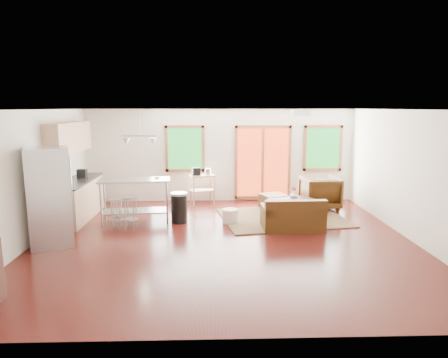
{
  "coord_description": "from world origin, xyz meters",
  "views": [
    {
      "loc": [
        -0.25,
        -7.71,
        2.64
      ],
      "look_at": [
        0.0,
        0.3,
        1.2
      ],
      "focal_mm": 32.0,
      "sensor_mm": 36.0,
      "label": 1
    }
  ],
  "objects_px": {
    "rug": "(282,218)",
    "coffee_table": "(292,202)",
    "refrigerator": "(50,197)",
    "kitchen_cart": "(201,179)",
    "armchair": "(320,191)",
    "loveseat": "(293,217)",
    "ottoman": "(274,202)",
    "island": "(135,193)"
  },
  "relations": [
    {
      "from": "rug",
      "to": "coffee_table",
      "type": "bearing_deg",
      "value": 22.87
    },
    {
      "from": "refrigerator",
      "to": "kitchen_cart",
      "type": "xyz_separation_m",
      "value": [
        2.81,
        3.27,
        -0.25
      ]
    },
    {
      "from": "refrigerator",
      "to": "coffee_table",
      "type": "bearing_deg",
      "value": -0.41
    },
    {
      "from": "armchair",
      "to": "kitchen_cart",
      "type": "bearing_deg",
      "value": -16.22
    },
    {
      "from": "loveseat",
      "to": "armchair",
      "type": "height_order",
      "value": "armchair"
    },
    {
      "from": "refrigerator",
      "to": "kitchen_cart",
      "type": "relative_size",
      "value": 1.86
    },
    {
      "from": "rug",
      "to": "loveseat",
      "type": "xyz_separation_m",
      "value": [
        0.07,
        -0.87,
        0.26
      ]
    },
    {
      "from": "coffee_table",
      "to": "rug",
      "type": "bearing_deg",
      "value": -157.13
    },
    {
      "from": "coffee_table",
      "to": "ottoman",
      "type": "xyz_separation_m",
      "value": [
        -0.33,
        0.77,
        -0.18
      ]
    },
    {
      "from": "kitchen_cart",
      "to": "armchair",
      "type": "bearing_deg",
      "value": -11.65
    },
    {
      "from": "loveseat",
      "to": "refrigerator",
      "type": "relative_size",
      "value": 0.71
    },
    {
      "from": "rug",
      "to": "armchair",
      "type": "distance_m",
      "value": 1.52
    },
    {
      "from": "ottoman",
      "to": "refrigerator",
      "type": "xyz_separation_m",
      "value": [
        -4.71,
        -2.6,
        0.75
      ]
    },
    {
      "from": "loveseat",
      "to": "kitchen_cart",
      "type": "relative_size",
      "value": 1.32
    },
    {
      "from": "kitchen_cart",
      "to": "rug",
      "type": "bearing_deg",
      "value": -37.77
    },
    {
      "from": "rug",
      "to": "loveseat",
      "type": "bearing_deg",
      "value": -85.75
    },
    {
      "from": "coffee_table",
      "to": "kitchen_cart",
      "type": "height_order",
      "value": "kitchen_cart"
    },
    {
      "from": "refrigerator",
      "to": "rug",
      "type": "bearing_deg",
      "value": -0.56
    },
    {
      "from": "kitchen_cart",
      "to": "ottoman",
      "type": "bearing_deg",
      "value": -19.34
    },
    {
      "from": "rug",
      "to": "island",
      "type": "xyz_separation_m",
      "value": [
        -3.48,
        -0.23,
        0.69
      ]
    },
    {
      "from": "armchair",
      "to": "ottoman",
      "type": "height_order",
      "value": "armchair"
    },
    {
      "from": "armchair",
      "to": "kitchen_cart",
      "type": "distance_m",
      "value": 3.2
    },
    {
      "from": "ottoman",
      "to": "island",
      "type": "height_order",
      "value": "island"
    },
    {
      "from": "ottoman",
      "to": "refrigerator",
      "type": "relative_size",
      "value": 0.31
    },
    {
      "from": "loveseat",
      "to": "armchair",
      "type": "bearing_deg",
      "value": 56.82
    },
    {
      "from": "loveseat",
      "to": "island",
      "type": "height_order",
      "value": "island"
    },
    {
      "from": "coffee_table",
      "to": "armchair",
      "type": "height_order",
      "value": "armchair"
    },
    {
      "from": "rug",
      "to": "coffee_table",
      "type": "distance_m",
      "value": 0.45
    },
    {
      "from": "armchair",
      "to": "ottoman",
      "type": "relative_size",
      "value": 1.58
    },
    {
      "from": "island",
      "to": "kitchen_cart",
      "type": "xyz_separation_m",
      "value": [
        1.49,
        1.77,
        -0.0
      ]
    },
    {
      "from": "rug",
      "to": "loveseat",
      "type": "relative_size",
      "value": 2.12
    },
    {
      "from": "island",
      "to": "armchair",
      "type": "bearing_deg",
      "value": 13.77
    },
    {
      "from": "armchair",
      "to": "island",
      "type": "height_order",
      "value": "island"
    },
    {
      "from": "loveseat",
      "to": "ottoman",
      "type": "xyz_separation_m",
      "value": [
        -0.15,
        1.75,
        -0.08
      ]
    },
    {
      "from": "armchair",
      "to": "ottoman",
      "type": "distance_m",
      "value": 1.25
    },
    {
      "from": "rug",
      "to": "ottoman",
      "type": "relative_size",
      "value": 4.81
    },
    {
      "from": "loveseat",
      "to": "refrigerator",
      "type": "height_order",
      "value": "refrigerator"
    },
    {
      "from": "kitchen_cart",
      "to": "island",
      "type": "bearing_deg",
      "value": -130.0
    },
    {
      "from": "loveseat",
      "to": "ottoman",
      "type": "bearing_deg",
      "value": 92.83
    },
    {
      "from": "armchair",
      "to": "island",
      "type": "bearing_deg",
      "value": 9.19
    },
    {
      "from": "coffee_table",
      "to": "kitchen_cart",
      "type": "bearing_deg",
      "value": 147.34
    },
    {
      "from": "loveseat",
      "to": "ottoman",
      "type": "distance_m",
      "value": 1.75
    }
  ]
}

